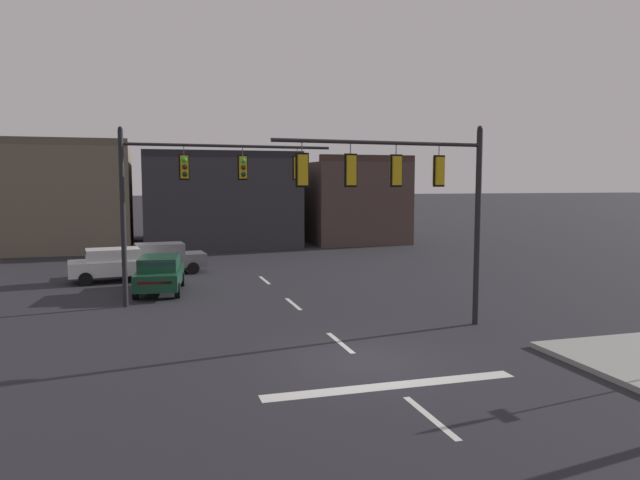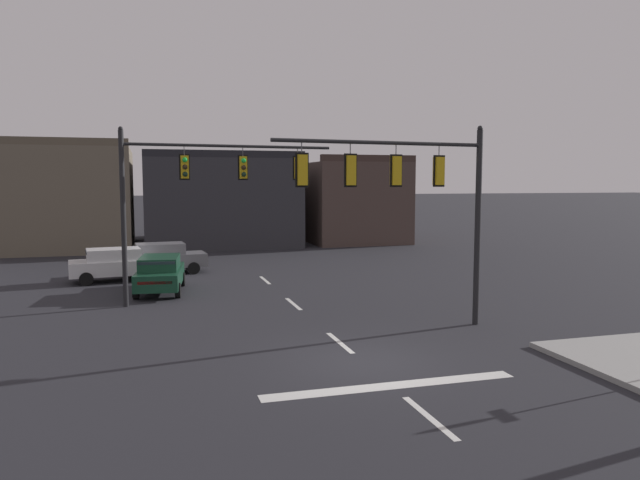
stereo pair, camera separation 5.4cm
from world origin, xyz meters
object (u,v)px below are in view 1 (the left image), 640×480
Objects in this scene: signal_mast_near_side at (412,187)px; car_lot_nearside at (115,264)px; signal_mast_far_side at (195,183)px; car_lot_middle at (160,273)px; car_lot_farside at (162,257)px.

signal_mast_near_side reaches higher than car_lot_nearside.
signal_mast_near_side is 0.85× the size of signal_mast_far_side.
car_lot_nearside is at bearing 126.68° from signal_mast_near_side.
signal_mast_far_side is 4.90m from car_lot_middle.
car_lot_nearside is 4.20m from car_lot_middle.
car_lot_middle is at bearing 119.20° from signal_mast_far_side.
signal_mast_far_side is at bearing -60.80° from car_lot_middle.
car_lot_middle is 1.01× the size of car_lot_farside.
car_lot_middle is at bearing 129.52° from signal_mast_near_side.
car_lot_farside is at bearing 40.63° from car_lot_nearside.
car_lot_nearside and car_lot_middle have the same top height.
car_lot_nearside is at bearing 118.49° from car_lot_middle.
signal_mast_near_side is 1.60× the size of car_lot_farside.
signal_mast_far_side is 9.12m from car_lot_farside.
car_lot_nearside is 2.95m from car_lot_farside.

